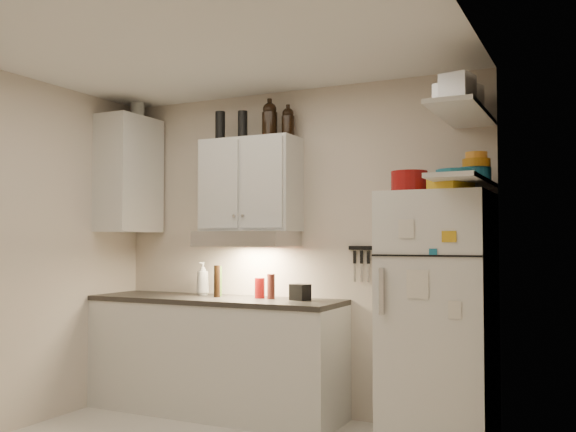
% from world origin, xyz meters
% --- Properties ---
extents(ceiling, '(3.20, 3.00, 0.02)m').
position_xyz_m(ceiling, '(0.00, 0.00, 2.61)').
color(ceiling, white).
rests_on(ceiling, ground).
extents(back_wall, '(3.20, 0.02, 2.60)m').
position_xyz_m(back_wall, '(0.00, 1.51, 1.30)').
color(back_wall, beige).
rests_on(back_wall, ground).
extents(right_wall, '(0.02, 3.00, 2.60)m').
position_xyz_m(right_wall, '(1.61, 0.00, 1.30)').
color(right_wall, beige).
rests_on(right_wall, ground).
extents(base_cabinet, '(2.10, 0.60, 0.88)m').
position_xyz_m(base_cabinet, '(-0.55, 1.20, 0.44)').
color(base_cabinet, silver).
rests_on(base_cabinet, floor).
extents(countertop, '(2.10, 0.62, 0.04)m').
position_xyz_m(countertop, '(-0.55, 1.20, 0.90)').
color(countertop, '#2B2925').
rests_on(countertop, base_cabinet).
extents(upper_cabinet, '(0.80, 0.33, 0.75)m').
position_xyz_m(upper_cabinet, '(-0.30, 1.33, 1.83)').
color(upper_cabinet, silver).
rests_on(upper_cabinet, back_wall).
extents(side_cabinet, '(0.33, 0.55, 1.00)m').
position_xyz_m(side_cabinet, '(-1.44, 1.20, 1.95)').
color(side_cabinet, silver).
rests_on(side_cabinet, left_wall).
extents(range_hood, '(0.76, 0.46, 0.12)m').
position_xyz_m(range_hood, '(-0.30, 1.27, 1.39)').
color(range_hood, silver).
rests_on(range_hood, back_wall).
extents(fridge, '(0.70, 0.68, 1.70)m').
position_xyz_m(fridge, '(1.25, 1.16, 0.85)').
color(fridge, silver).
rests_on(fridge, floor).
extents(shelf_hi, '(0.30, 0.95, 0.03)m').
position_xyz_m(shelf_hi, '(1.45, 1.02, 2.20)').
color(shelf_hi, silver).
rests_on(shelf_hi, right_wall).
extents(shelf_lo, '(0.30, 0.95, 0.03)m').
position_xyz_m(shelf_lo, '(1.45, 1.02, 1.76)').
color(shelf_lo, silver).
rests_on(shelf_lo, right_wall).
extents(knife_strip, '(0.42, 0.02, 0.03)m').
position_xyz_m(knife_strip, '(0.70, 1.49, 1.32)').
color(knife_strip, black).
rests_on(knife_strip, back_wall).
extents(dutch_oven, '(0.29, 0.29, 0.14)m').
position_xyz_m(dutch_oven, '(1.09, 1.05, 1.77)').
color(dutch_oven, maroon).
rests_on(dutch_oven, fridge).
extents(book_stack, '(0.28, 0.30, 0.08)m').
position_xyz_m(book_stack, '(1.39, 0.95, 1.74)').
color(book_stack, gold).
rests_on(book_stack, fridge).
extents(spice_jar, '(0.09, 0.09, 0.11)m').
position_xyz_m(spice_jar, '(1.28, 1.15, 1.76)').
color(spice_jar, silver).
rests_on(spice_jar, fridge).
extents(stock_pot, '(0.37, 0.37, 0.21)m').
position_xyz_m(stock_pot, '(1.41, 1.25, 2.32)').
color(stock_pot, silver).
rests_on(stock_pot, shelf_hi).
extents(tin_a, '(0.22, 0.21, 0.18)m').
position_xyz_m(tin_a, '(1.38, 0.98, 2.30)').
color(tin_a, '#AAAAAD').
rests_on(tin_a, shelf_hi).
extents(tin_b, '(0.21, 0.21, 0.17)m').
position_xyz_m(tin_b, '(1.47, 0.76, 2.30)').
color(tin_b, '#AAAAAD').
rests_on(tin_b, shelf_hi).
extents(bowl_teal, '(0.23, 0.23, 0.09)m').
position_xyz_m(bowl_teal, '(1.47, 1.27, 1.82)').
color(bowl_teal, '#1A6D91').
rests_on(bowl_teal, shelf_lo).
extents(bowl_orange, '(0.19, 0.19, 0.06)m').
position_xyz_m(bowl_orange, '(1.50, 1.23, 1.90)').
color(bowl_orange, '#BF7012').
rests_on(bowl_orange, bowl_teal).
extents(bowl_yellow, '(0.14, 0.14, 0.05)m').
position_xyz_m(bowl_yellow, '(1.50, 1.23, 1.95)').
color(bowl_yellow, orange).
rests_on(bowl_yellow, bowl_orange).
extents(plates, '(0.33, 0.33, 0.07)m').
position_xyz_m(plates, '(1.40, 1.07, 1.81)').
color(plates, '#1A6D91').
rests_on(plates, shelf_lo).
extents(growler_a, '(0.15, 0.15, 0.29)m').
position_xyz_m(growler_a, '(-0.13, 1.35, 2.35)').
color(growler_a, black).
rests_on(growler_a, upper_cabinet).
extents(growler_b, '(0.13, 0.13, 0.24)m').
position_xyz_m(growler_b, '(0.01, 1.39, 2.32)').
color(growler_b, black).
rests_on(growler_b, upper_cabinet).
extents(thermos_a, '(0.10, 0.10, 0.23)m').
position_xyz_m(thermos_a, '(-0.35, 1.30, 2.31)').
color(thermos_a, black).
rests_on(thermos_a, upper_cabinet).
extents(thermos_b, '(0.11, 0.11, 0.24)m').
position_xyz_m(thermos_b, '(-0.55, 1.28, 2.32)').
color(thermos_b, black).
rests_on(thermos_b, upper_cabinet).
extents(side_jar, '(0.12, 0.12, 0.16)m').
position_xyz_m(side_jar, '(-1.44, 1.31, 2.53)').
color(side_jar, silver).
rests_on(side_jar, side_cabinet).
extents(soap_bottle, '(0.12, 0.12, 0.31)m').
position_xyz_m(soap_bottle, '(-0.76, 1.34, 1.07)').
color(soap_bottle, silver).
rests_on(soap_bottle, countertop).
extents(pepper_mill, '(0.06, 0.06, 0.19)m').
position_xyz_m(pepper_mill, '(-0.08, 1.28, 1.02)').
color(pepper_mill, maroon).
rests_on(pepper_mill, countertop).
extents(oil_bottle, '(0.06, 0.06, 0.25)m').
position_xyz_m(oil_bottle, '(-0.60, 1.33, 1.04)').
color(oil_bottle, '#3D701C').
rests_on(oil_bottle, countertop).
extents(vinegar_bottle, '(0.06, 0.06, 0.26)m').
position_xyz_m(vinegar_bottle, '(-0.54, 1.22, 1.05)').
color(vinegar_bottle, black).
rests_on(vinegar_bottle, countertop).
extents(clear_bottle, '(0.05, 0.05, 0.16)m').
position_xyz_m(clear_bottle, '(-0.23, 1.34, 1.00)').
color(clear_bottle, silver).
rests_on(clear_bottle, countertop).
extents(red_jar, '(0.08, 0.08, 0.16)m').
position_xyz_m(red_jar, '(-0.19, 1.29, 1.00)').
color(red_jar, maroon).
rests_on(red_jar, countertop).
extents(caddy, '(0.17, 0.15, 0.12)m').
position_xyz_m(caddy, '(0.17, 1.27, 0.98)').
color(caddy, black).
rests_on(caddy, countertop).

